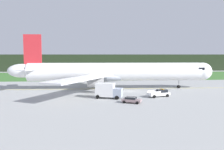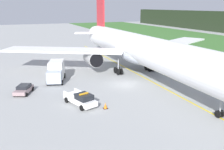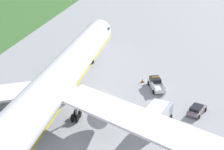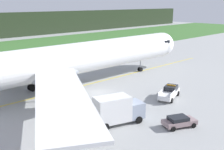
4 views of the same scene
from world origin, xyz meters
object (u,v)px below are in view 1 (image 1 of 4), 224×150
airliner (113,72)px  staff_car (131,100)px  ops_pickup_truck (159,93)px  catering_truck (108,91)px  apron_cone (165,93)px

airliner → staff_car: 22.01m
airliner → staff_car: (2.22, -21.47, -4.28)m
airliner → ops_pickup_truck: 18.33m
airliner → catering_truck: size_ratio=9.29×
staff_car → apron_cone: size_ratio=5.79×
airliner → ops_pickup_truck: size_ratio=10.49×
airliner → ops_pickup_truck: (10.19, -14.69, -4.08)m
ops_pickup_truck → staff_car: (-7.97, -6.78, -0.20)m
airliner → apron_cone: airliner is taller
staff_car → airliner: bearing=95.9°
airliner → apron_cone: bearing=-43.9°
airliner → apron_cone: 17.94m
catering_truck → apron_cone: catering_truck is taller
ops_pickup_truck → airliner: bearing=124.7°
ops_pickup_truck → catering_truck: catering_truck is taller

